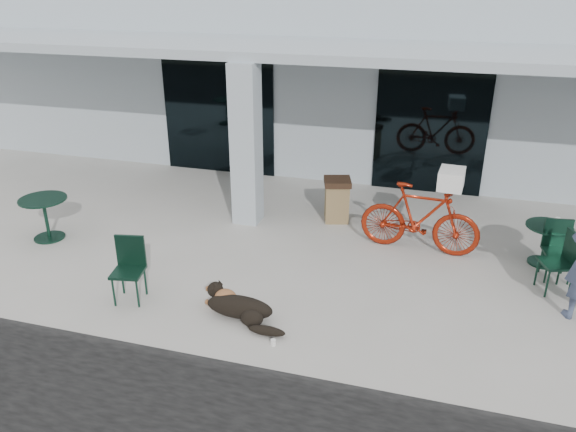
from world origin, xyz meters
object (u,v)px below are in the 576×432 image
(cafe_table_far, at_px, (546,245))
(cafe_chair_far_b, at_px, (557,263))
(cafe_table_near, at_px, (46,219))
(trash_receptacle, at_px, (337,200))
(cafe_chair_far_a, at_px, (558,252))
(dog, at_px, (240,306))
(bicycle, at_px, (420,218))
(cafe_chair_near, at_px, (128,271))

(cafe_table_far, xyz_separation_m, cafe_chair_far_b, (0.02, -0.93, 0.14))
(cafe_table_near, relative_size, cafe_chair_far_b, 0.86)
(trash_receptacle, bearing_deg, cafe_chair_far_a, -18.50)
(dog, distance_m, cafe_table_far, 5.34)
(dog, relative_size, cafe_chair_far_b, 1.16)
(bicycle, xyz_separation_m, dog, (-2.30, -2.90, -0.44))
(cafe_table_near, height_order, cafe_table_far, cafe_table_near)
(cafe_chair_near, relative_size, cafe_chair_far_a, 1.03)
(dog, height_order, cafe_chair_far_b, cafe_chair_far_b)
(cafe_chair_far_a, bearing_deg, cafe_table_far, 93.98)
(cafe_table_far, relative_size, cafe_chair_far_a, 0.78)
(cafe_chair_near, distance_m, trash_receptacle, 4.52)
(cafe_table_near, bearing_deg, trash_receptacle, 24.96)
(dog, height_order, cafe_table_far, cafe_table_far)
(cafe_chair_far_a, bearing_deg, cafe_table_near, 178.85)
(cafe_chair_near, distance_m, cafe_table_far, 6.89)
(bicycle, distance_m, dog, 3.73)
(dog, bearing_deg, cafe_chair_near, -155.10)
(cafe_table_far, relative_size, trash_receptacle, 0.86)
(bicycle, height_order, cafe_chair_near, bicycle)
(cafe_table_near, height_order, cafe_chair_far_b, cafe_chair_far_b)
(cafe_chair_near, height_order, cafe_chair_far_b, same)
(bicycle, distance_m, cafe_table_far, 2.14)
(bicycle, bearing_deg, cafe_chair_near, 130.17)
(cafe_table_far, height_order, cafe_chair_far_b, cafe_chair_far_b)
(cafe_chair_near, bearing_deg, cafe_table_far, 15.01)
(bicycle, distance_m, trash_receptacle, 1.90)
(bicycle, relative_size, cafe_chair_near, 2.10)
(dog, relative_size, cafe_table_far, 1.52)
(cafe_chair_far_b, bearing_deg, cafe_table_far, 162.83)
(bicycle, bearing_deg, cafe_chair_far_a, -95.79)
(cafe_chair_near, distance_m, cafe_chair_far_b, 6.55)
(cafe_chair_far_a, distance_m, trash_receptacle, 4.10)
(bicycle, relative_size, dog, 1.82)
(dog, xyz_separation_m, trash_receptacle, (0.64, 3.80, 0.25))
(cafe_table_near, bearing_deg, bicycle, 12.12)
(bicycle, xyz_separation_m, cafe_chair_far_a, (2.22, -0.40, -0.14))
(cafe_chair_far_a, bearing_deg, cafe_chair_near, -165.91)
(bicycle, height_order, cafe_chair_far_b, bicycle)
(dog, distance_m, cafe_chair_far_b, 4.91)
(cafe_table_near, bearing_deg, cafe_chair_far_b, 3.89)
(cafe_table_near, bearing_deg, cafe_chair_near, -29.67)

